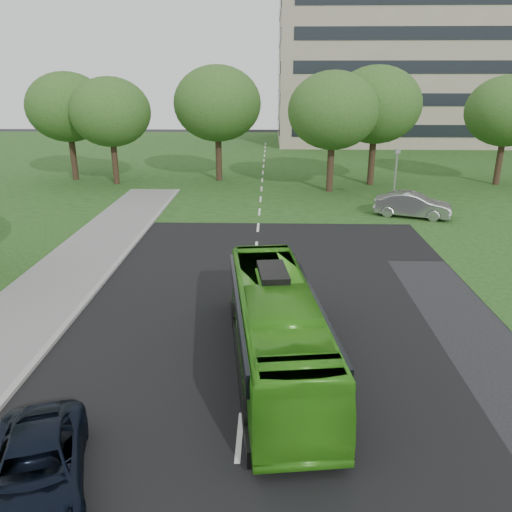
% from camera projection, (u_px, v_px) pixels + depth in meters
% --- Properties ---
extents(ground, '(160.00, 160.00, 0.00)m').
position_uv_depth(ground, '(249.00, 331.00, 19.03)').
color(ground, black).
rests_on(ground, ground).
extents(street_surfaces, '(120.00, 120.00, 0.15)m').
position_uv_depth(street_surfaces, '(256.00, 197.00, 40.45)').
color(street_surfaces, black).
rests_on(street_surfaces, ground).
extents(office_building, '(40.10, 20.10, 25.00)m').
position_uv_depth(office_building, '(417.00, 54.00, 72.59)').
color(office_building, gray).
rests_on(office_building, ground).
extents(tree_park_a, '(7.01, 7.01, 9.32)m').
position_uv_depth(tree_park_a, '(110.00, 112.00, 43.55)').
color(tree_park_a, black).
rests_on(tree_park_a, ground).
extents(tree_park_b, '(7.87, 7.87, 10.31)m').
position_uv_depth(tree_park_b, '(217.00, 104.00, 44.90)').
color(tree_park_b, black).
rests_on(tree_park_b, ground).
extents(tree_park_c, '(7.36, 7.36, 9.77)m').
position_uv_depth(tree_park_c, '(333.00, 111.00, 40.41)').
color(tree_park_c, black).
rests_on(tree_park_c, ground).
extents(tree_park_d, '(7.74, 7.74, 10.24)m').
position_uv_depth(tree_park_d, '(376.00, 105.00, 43.09)').
color(tree_park_d, black).
rests_on(tree_park_d, ground).
extents(tree_park_e, '(7.09, 7.09, 9.46)m').
position_uv_depth(tree_park_e, '(507.00, 111.00, 43.15)').
color(tree_park_e, black).
rests_on(tree_park_e, ground).
extents(tree_park_f, '(7.30, 7.30, 9.75)m').
position_uv_depth(tree_park_f, '(67.00, 107.00, 45.39)').
color(tree_park_f, black).
rests_on(tree_park_f, ground).
extents(bus, '(3.64, 10.53, 2.87)m').
position_uv_depth(bus, '(276.00, 327.00, 16.22)').
color(bus, '#3D9D1C').
rests_on(bus, ground).
extents(sedan, '(5.44, 3.42, 1.69)m').
position_uv_depth(sedan, '(412.00, 205.00, 34.46)').
color(sedan, '#99999D').
rests_on(sedan, ground).
extents(suv, '(3.50, 5.06, 1.29)m').
position_uv_depth(suv, '(36.00, 469.00, 11.40)').
color(suv, black).
rests_on(suv, ground).
extents(camera_pole, '(0.42, 0.39, 4.25)m').
position_uv_depth(camera_pole, '(396.00, 170.00, 36.67)').
color(camera_pole, gray).
rests_on(camera_pole, ground).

